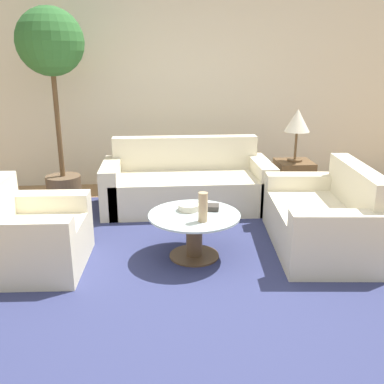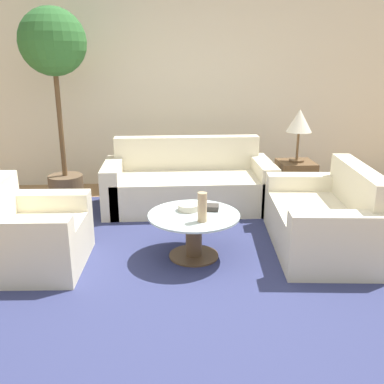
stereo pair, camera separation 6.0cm
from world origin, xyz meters
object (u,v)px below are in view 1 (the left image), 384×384
object	(u,v)px
table_lamp	(297,122)
book_stack	(206,207)
sofa_main	(187,185)
coffee_table	(194,229)
loveseat	(327,221)
potted_plant	(52,62)
bowl	(189,207)
vase	(203,207)
armchair	(29,238)

from	to	relation	value
table_lamp	book_stack	bearing A→B (deg)	-134.92
sofa_main	coffee_table	bearing A→B (deg)	-91.27
sofa_main	loveseat	size ratio (longest dim) A/B	1.38
potted_plant	loveseat	bearing A→B (deg)	-29.86
potted_plant	bowl	distance (m)	2.52
loveseat	sofa_main	bearing A→B (deg)	-131.72
vase	sofa_main	bearing A→B (deg)	90.96
potted_plant	bowl	bearing A→B (deg)	-47.59
armchair	potted_plant	xyz separation A→B (m)	(-0.07, 1.80, 1.45)
loveseat	coffee_table	distance (m)	1.29
vase	book_stack	xyz separation A→B (m)	(0.06, 0.29, -0.11)
armchair	coffee_table	distance (m)	1.45
coffee_table	bowl	world-z (taller)	bowl
sofa_main	vase	bearing A→B (deg)	-89.04
sofa_main	book_stack	size ratio (longest dim) A/B	7.90
armchair	bowl	world-z (taller)	armchair
sofa_main	potted_plant	bearing A→B (deg)	169.70
sofa_main	armchair	world-z (taller)	sofa_main
bowl	coffee_table	bearing A→B (deg)	-68.03
table_lamp	bowl	xyz separation A→B (m)	(-1.38, -1.23, -0.59)
loveseat	table_lamp	distance (m)	1.45
bowl	potted_plant	bearing A→B (deg)	132.41
book_stack	table_lamp	bearing A→B (deg)	55.79
armchair	book_stack	world-z (taller)	armchair
table_lamp	bowl	size ratio (longest dim) A/B	3.18
coffee_table	table_lamp	size ratio (longest dim) A/B	1.34
loveseat	vase	bearing A→B (deg)	-71.80
armchair	table_lamp	size ratio (longest dim) A/B	1.48
table_lamp	vase	world-z (taller)	table_lamp
vase	bowl	size ratio (longest dim) A/B	1.32
coffee_table	table_lamp	distance (m)	2.04
sofa_main	bowl	bearing A→B (deg)	-93.20
loveseat	table_lamp	size ratio (longest dim) A/B	2.35
coffee_table	table_lamp	xyz separation A→B (m)	(1.34, 1.33, 0.77)
coffee_table	potted_plant	distance (m)	2.71
armchair	bowl	bearing A→B (deg)	-79.90
vase	bowl	bearing A→B (deg)	109.43
loveseat	vase	size ratio (longest dim) A/B	5.64
table_lamp	potted_plant	size ratio (longest dim) A/B	0.27
coffee_table	table_lamp	bearing A→B (deg)	44.92
loveseat	vase	world-z (taller)	loveseat
coffee_table	bowl	bearing A→B (deg)	111.97
sofa_main	coffee_table	distance (m)	1.43
armchair	vase	world-z (taller)	armchair
book_stack	coffee_table	bearing A→B (deg)	-126.13
sofa_main	vase	world-z (taller)	sofa_main
loveseat	book_stack	bearing A→B (deg)	-85.28
armchair	loveseat	world-z (taller)	loveseat
armchair	sofa_main	bearing A→B (deg)	-41.75
sofa_main	vase	distance (m)	1.64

